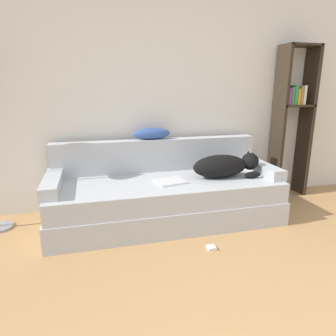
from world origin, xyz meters
TOP-DOWN VIEW (x-y plane):
  - wall_back at (0.00, 2.68)m, footprint 8.07×0.06m
  - couch at (-0.21, 2.11)m, footprint 2.29×0.90m
  - couch_backrest at (-0.21, 2.49)m, footprint 2.25×0.15m
  - couch_arm_left at (-1.28, 2.10)m, footprint 0.15×0.71m
  - couch_arm_right at (0.86, 2.10)m, footprint 0.15×0.71m
  - dog at (0.41, 2.05)m, footprint 0.71×0.26m
  - laptop at (-0.19, 2.03)m, footprint 0.33×0.30m
  - throw_pillow at (-0.27, 2.50)m, footprint 0.40×0.14m
  - bookshelf at (1.48, 2.50)m, footprint 0.43×0.26m
  - power_adapter at (0.02, 1.44)m, footprint 0.07×0.07m

SIDE VIEW (x-z plane):
  - power_adapter at x=0.02m, z-range 0.00..0.03m
  - couch at x=-0.21m, z-range 0.00..0.43m
  - laptop at x=-0.19m, z-range 0.43..0.45m
  - couch_arm_left at x=-1.28m, z-range 0.43..0.54m
  - couch_arm_right at x=0.86m, z-range 0.43..0.54m
  - dog at x=0.41m, z-range 0.43..0.68m
  - couch_backrest at x=-0.21m, z-range 0.43..0.78m
  - throw_pillow at x=-0.27m, z-range 0.78..0.91m
  - bookshelf at x=1.48m, z-range 0.12..1.93m
  - wall_back at x=0.00m, z-range 0.00..2.70m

